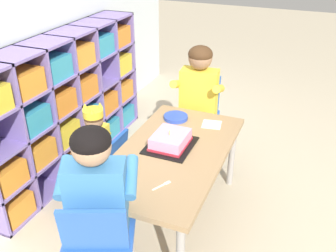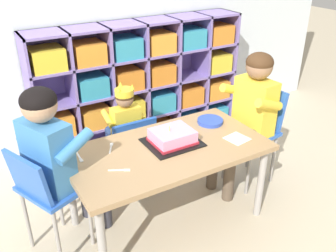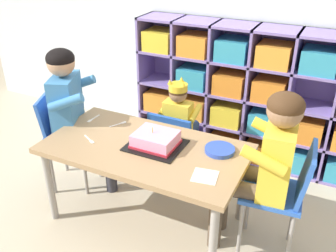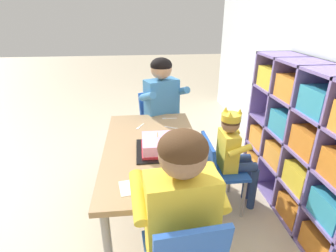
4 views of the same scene
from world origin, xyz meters
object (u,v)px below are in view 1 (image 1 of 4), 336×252
activity_table (172,159)px  paper_plate_stack (176,117)px  fork_at_table_front_edge (110,191)px  classroom_chair_guest_side (200,112)px  fork_near_cake_tray (125,170)px  fork_beside_plate_stack (163,185)px  child_with_crown (91,144)px  classroom_chair_adult_side (99,237)px  adult_helper_seated (99,191)px  guest_at_table_side (197,96)px  birthday_cake_on_tray (170,141)px  classroom_chair_blue (105,164)px

activity_table → paper_plate_stack: 0.47m
fork_at_table_front_edge → classroom_chair_guest_side: bearing=-90.4°
activity_table → fork_near_cake_tray: size_ratio=10.53×
fork_beside_plate_stack → child_with_crown: bearing=-86.6°
fork_at_table_front_edge → classroom_chair_adult_side: bearing=108.0°
adult_helper_seated → classroom_chair_guest_side: 1.52m
guest_at_table_side → birthday_cake_on_tray: (-0.67, -0.04, -0.04)m
classroom_chair_guest_side → paper_plate_stack: 0.44m
adult_helper_seated → classroom_chair_guest_side: adult_helper_seated is taller
classroom_chair_guest_side → birthday_cake_on_tray: (-0.79, -0.05, 0.16)m
activity_table → adult_helper_seated: (-0.65, 0.15, 0.16)m
paper_plate_stack → fork_near_cake_tray: paper_plate_stack is taller
classroom_chair_guest_side → adult_helper_seated: bearing=-97.7°
fork_near_cake_tray → adult_helper_seated: bearing=-55.3°
classroom_chair_adult_side → adult_helper_seated: 0.24m
activity_table → child_with_crown: 0.61m
classroom_chair_blue → fork_at_table_front_edge: size_ratio=4.60×
guest_at_table_side → paper_plate_stack: guest_at_table_side is taller
child_with_crown → birthday_cake_on_tray: child_with_crown is taller
activity_table → guest_at_table_side: 0.75m
activity_table → fork_beside_plate_stack: size_ratio=10.78×
child_with_crown → birthday_cake_on_tray: (0.09, -0.57, 0.10)m
classroom_chair_blue → fork_near_cake_tray: (-0.28, -0.32, 0.21)m
birthday_cake_on_tray → classroom_chair_guest_side: bearing=3.7°
fork_at_table_front_edge → fork_near_cake_tray: 0.21m
classroom_chair_guest_side → paper_plate_stack: (-0.41, 0.06, 0.13)m
child_with_crown → classroom_chair_adult_side: size_ratio=1.12×
paper_plate_stack → classroom_chair_adult_side: bearing=-177.9°
classroom_chair_guest_side → fork_beside_plate_stack: classroom_chair_guest_side is taller
activity_table → child_with_crown: child_with_crown is taller
activity_table → classroom_chair_blue: size_ratio=2.14×
guest_at_table_side → fork_at_table_front_edge: (-1.25, 0.09, -0.08)m
child_with_crown → fork_near_cake_tray: 0.51m
guest_at_table_side → fork_beside_plate_stack: 1.10m
activity_table → fork_near_cake_tray: bearing=149.3°
classroom_chair_adult_side → fork_at_table_front_edge: 0.27m
birthday_cake_on_tray → classroom_chair_adult_side: bearing=175.2°
guest_at_table_side → paper_plate_stack: size_ratio=5.77×
classroom_chair_blue → fork_beside_plate_stack: (-0.33, -0.59, 0.21)m
classroom_chair_blue → classroom_chair_guest_side: size_ratio=0.78×
activity_table → adult_helper_seated: adult_helper_seated is taller
child_with_crown → paper_plate_stack: (0.47, -0.46, 0.08)m
classroom_chair_blue → guest_at_table_side: 0.92m
guest_at_table_side → activity_table: bearing=-89.4°
child_with_crown → adult_helper_seated: 0.78m
child_with_crown → classroom_chair_guest_side: size_ratio=1.09×
classroom_chair_blue → fork_near_cake_tray: size_ratio=4.91×
paper_plate_stack → birthday_cake_on_tray: bearing=-163.8°
classroom_chair_adult_side → paper_plate_stack: bearing=-110.7°
child_with_crown → guest_at_table_side: bearing=145.2°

